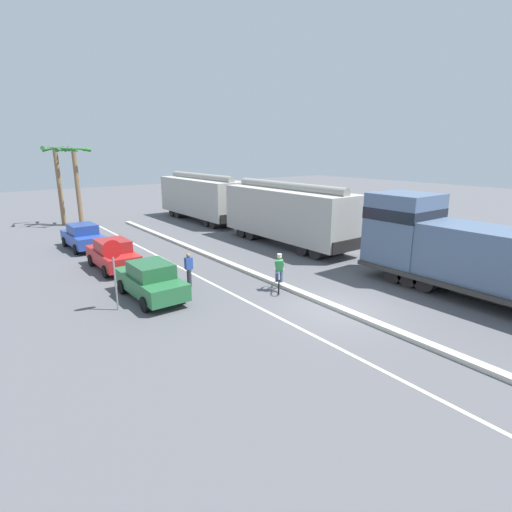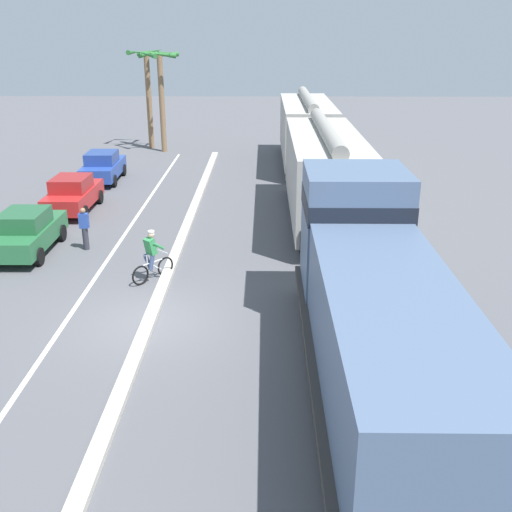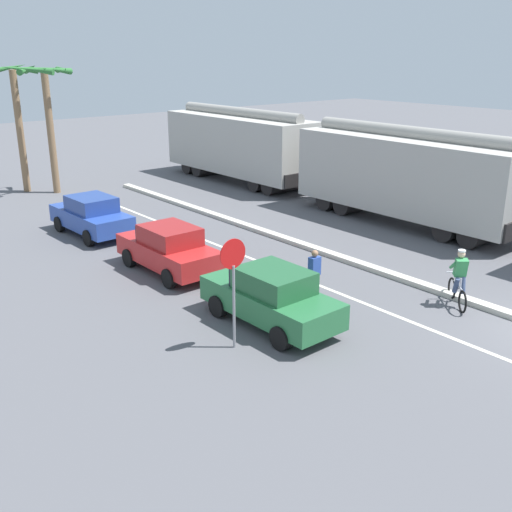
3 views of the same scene
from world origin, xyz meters
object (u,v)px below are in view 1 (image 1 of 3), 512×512
(palm_tree_near, at_px, (75,168))
(pedestrian_by_cars, at_px, (189,269))
(cyclist, at_px, (279,273))
(parked_car_red, at_px, (113,254))
(locomotive, at_px, (475,257))
(parked_car_green, at_px, (151,280))
(stop_sign, at_px, (113,262))
(palm_tree_far, at_px, (58,169))
(hopper_car_lead, at_px, (288,214))
(parked_car_blue, at_px, (83,236))
(hopper_car_middle, at_px, (201,198))

(palm_tree_near, distance_m, pedestrian_by_cars, 19.54)
(cyclist, bearing_deg, parked_car_red, 122.11)
(locomotive, relative_size, cyclist, 6.77)
(parked_car_green, distance_m, stop_sign, 2.06)
(locomotive, xyz_separation_m, pedestrian_by_cars, (-9.23, 8.54, -0.95))
(locomotive, relative_size, parked_car_green, 2.75)
(palm_tree_far, bearing_deg, pedestrian_by_cars, -86.82)
(stop_sign, bearing_deg, pedestrian_by_cars, 12.31)
(parked_car_green, height_order, palm_tree_near, palm_tree_near)
(palm_tree_far, distance_m, pedestrian_by_cars, 20.88)
(hopper_car_lead, bearing_deg, cyclist, -133.46)
(cyclist, bearing_deg, parked_car_blue, 110.36)
(parked_car_red, relative_size, pedestrian_by_cars, 2.59)
(palm_tree_near, bearing_deg, stop_sign, -100.17)
(stop_sign, bearing_deg, palm_tree_far, 83.31)
(cyclist, distance_m, stop_sign, 7.10)
(hopper_car_lead, xyz_separation_m, cyclist, (-6.20, -6.54, -1.26))
(hopper_car_lead, height_order, pedestrian_by_cars, hopper_car_lead)
(hopper_car_lead, height_order, cyclist, hopper_car_lead)
(parked_car_green, bearing_deg, parked_car_blue, 90.01)
(locomotive, relative_size, palm_tree_near, 1.78)
(locomotive, height_order, stop_sign, locomotive)
(hopper_car_lead, distance_m, parked_car_green, 12.01)
(hopper_car_lead, xyz_separation_m, palm_tree_near, (-9.29, 15.51, 2.71))
(cyclist, xyz_separation_m, pedestrian_by_cars, (-3.03, 2.92, 0.03))
(locomotive, height_order, parked_car_blue, locomotive)
(parked_car_green, relative_size, stop_sign, 1.46)
(hopper_car_lead, relative_size, parked_car_blue, 2.49)
(parked_car_green, bearing_deg, palm_tree_near, 84.25)
(parked_car_red, distance_m, cyclist, 9.33)
(cyclist, xyz_separation_m, stop_sign, (-6.66, 2.13, 1.21))
(hopper_car_lead, relative_size, cyclist, 6.18)
(parked_car_red, xyz_separation_m, parked_car_blue, (-0.10, 5.72, 0.00))
(locomotive, relative_size, stop_sign, 4.03)
(parked_car_red, xyz_separation_m, stop_sign, (-1.71, -5.77, 1.21))
(hopper_car_lead, height_order, parked_car_red, hopper_car_lead)
(cyclist, height_order, stop_sign, stop_sign)
(cyclist, height_order, palm_tree_far, palm_tree_far)
(hopper_car_lead, bearing_deg, hopper_car_middle, 90.00)
(parked_car_red, relative_size, palm_tree_near, 0.64)
(cyclist, bearing_deg, locomotive, -42.15)
(hopper_car_lead, relative_size, palm_tree_near, 1.62)
(cyclist, bearing_deg, pedestrian_by_cars, 136.01)
(palm_tree_far, bearing_deg, hopper_car_lead, -58.45)
(locomotive, distance_m, pedestrian_by_cars, 12.61)
(hopper_car_lead, height_order, palm_tree_far, palm_tree_far)
(hopper_car_lead, bearing_deg, palm_tree_far, 121.55)
(hopper_car_middle, xyz_separation_m, pedestrian_by_cars, (-9.23, -15.22, -1.23))
(locomotive, height_order, hopper_car_middle, locomotive)
(parked_car_blue, bearing_deg, palm_tree_far, 84.81)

